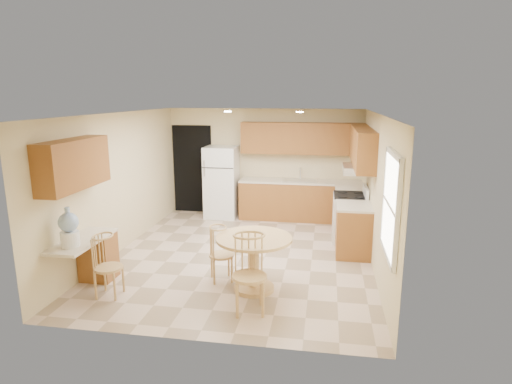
% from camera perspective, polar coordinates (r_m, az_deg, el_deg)
% --- Properties ---
extents(floor, '(5.50, 5.50, 0.00)m').
position_cam_1_polar(floor, '(7.73, -1.90, -8.45)').
color(floor, '#C2A68D').
rests_on(floor, ground).
extents(ceiling, '(4.50, 5.50, 0.02)m').
position_cam_1_polar(ceiling, '(7.21, -2.05, 10.41)').
color(ceiling, white).
rests_on(ceiling, wall_back).
extents(wall_back, '(4.50, 0.02, 2.50)m').
position_cam_1_polar(wall_back, '(10.03, 1.12, 3.93)').
color(wall_back, '#C9B887').
rests_on(wall_back, floor).
extents(wall_front, '(4.50, 0.02, 2.50)m').
position_cam_1_polar(wall_front, '(4.80, -8.48, -6.22)').
color(wall_front, '#C9B887').
rests_on(wall_front, floor).
extents(wall_left, '(0.02, 5.50, 2.50)m').
position_cam_1_polar(wall_left, '(8.11, -17.77, 1.17)').
color(wall_left, '#C9B887').
rests_on(wall_left, floor).
extents(wall_right, '(0.02, 5.50, 2.50)m').
position_cam_1_polar(wall_right, '(7.27, 15.69, 0.01)').
color(wall_right, '#C9B887').
rests_on(wall_right, floor).
extents(doorway, '(0.90, 0.02, 2.10)m').
position_cam_1_polar(doorway, '(10.44, -8.45, 3.03)').
color(doorway, black).
rests_on(doorway, floor).
extents(base_cab_back, '(2.75, 0.60, 0.87)m').
position_cam_1_polar(base_cab_back, '(9.81, 5.91, -1.20)').
color(base_cab_back, '#935925').
rests_on(base_cab_back, floor).
extents(counter_back, '(2.75, 0.63, 0.04)m').
position_cam_1_polar(counter_back, '(9.71, 5.97, 1.41)').
color(counter_back, beige).
rests_on(counter_back, base_cab_back).
extents(base_cab_right_a, '(0.60, 0.59, 0.87)m').
position_cam_1_polar(base_cab_right_a, '(9.24, 12.35, -2.33)').
color(base_cab_right_a, '#935925').
rests_on(base_cab_right_a, floor).
extents(counter_right_a, '(0.63, 0.59, 0.04)m').
position_cam_1_polar(counter_right_a, '(9.13, 12.48, 0.43)').
color(counter_right_a, beige).
rests_on(counter_right_a, base_cab_right_a).
extents(base_cab_right_b, '(0.60, 0.80, 0.87)m').
position_cam_1_polar(base_cab_right_b, '(7.84, 12.84, -5.08)').
color(base_cab_right_b, '#935925').
rests_on(base_cab_right_b, floor).
extents(counter_right_b, '(0.63, 0.80, 0.04)m').
position_cam_1_polar(counter_right_b, '(7.72, 13.01, -1.86)').
color(counter_right_b, beige).
rests_on(counter_right_b, base_cab_right_b).
extents(upper_cab_back, '(2.75, 0.33, 0.70)m').
position_cam_1_polar(upper_cab_back, '(9.70, 6.15, 7.13)').
color(upper_cab_back, '#935925').
rests_on(upper_cab_back, wall_back).
extents(upper_cab_right, '(0.33, 2.42, 0.70)m').
position_cam_1_polar(upper_cab_right, '(8.35, 13.95, 5.90)').
color(upper_cab_right, '#935925').
rests_on(upper_cab_right, wall_right).
extents(upper_cab_left, '(0.33, 1.40, 0.70)m').
position_cam_1_polar(upper_cab_left, '(6.56, -23.14, 3.44)').
color(upper_cab_left, '#935925').
rests_on(upper_cab_left, wall_left).
extents(sink, '(0.78, 0.44, 0.01)m').
position_cam_1_polar(sink, '(9.71, 5.83, 1.54)').
color(sink, silver).
rests_on(sink, counter_back).
extents(range_hood, '(0.50, 0.76, 0.14)m').
position_cam_1_polar(range_hood, '(8.37, 13.22, 2.98)').
color(range_hood, silver).
rests_on(range_hood, upper_cab_right).
extents(desk_pedestal, '(0.48, 0.42, 0.72)m').
position_cam_1_polar(desk_pedestal, '(7.12, -20.29, -8.09)').
color(desk_pedestal, '#935925').
rests_on(desk_pedestal, floor).
extents(desk_top, '(0.50, 1.20, 0.04)m').
position_cam_1_polar(desk_top, '(6.68, -22.14, -6.05)').
color(desk_top, beige).
rests_on(desk_top, desk_pedestal).
extents(window, '(0.06, 1.12, 1.30)m').
position_cam_1_polar(window, '(5.43, 17.62, -1.69)').
color(window, white).
rests_on(window, wall_right).
extents(can_light_a, '(0.14, 0.14, 0.02)m').
position_cam_1_polar(can_light_a, '(8.48, -3.79, 10.66)').
color(can_light_a, white).
rests_on(can_light_a, ceiling).
extents(can_light_b, '(0.14, 0.14, 0.02)m').
position_cam_1_polar(can_light_b, '(8.28, 5.86, 10.57)').
color(can_light_b, white).
rests_on(can_light_b, ceiling).
extents(refrigerator, '(0.73, 0.71, 1.65)m').
position_cam_1_polar(refrigerator, '(9.95, -4.60, 1.33)').
color(refrigerator, white).
rests_on(refrigerator, floor).
extents(stove, '(0.65, 0.76, 1.09)m').
position_cam_1_polar(stove, '(8.58, 12.40, -3.27)').
color(stove, white).
rests_on(stove, floor).
extents(dining_table, '(1.10, 1.10, 0.81)m').
position_cam_1_polar(dining_table, '(6.25, -0.27, -8.47)').
color(dining_table, tan).
rests_on(dining_table, floor).
extents(chair_table_a, '(0.38, 0.49, 0.86)m').
position_cam_1_polar(chair_table_a, '(6.52, -4.83, -7.71)').
color(chair_table_a, tan).
rests_on(chair_table_a, floor).
extents(chair_table_b, '(0.46, 0.48, 1.04)m').
position_cam_1_polar(chair_table_b, '(5.52, -1.08, -10.30)').
color(chair_table_b, tan).
rests_on(chair_table_b, floor).
extents(chair_desk, '(0.39, 0.51, 0.89)m').
position_cam_1_polar(chair_desk, '(6.35, -19.52, -8.80)').
color(chair_desk, tan).
rests_on(chair_desk, floor).
extents(water_crock, '(0.27, 0.27, 0.56)m').
position_cam_1_polar(water_crock, '(6.38, -23.67, -4.51)').
color(water_crock, white).
rests_on(water_crock, desk_top).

